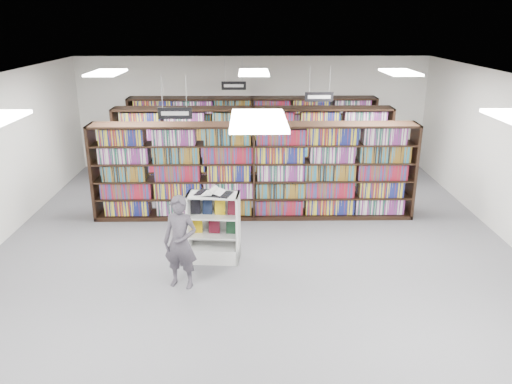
{
  "coord_description": "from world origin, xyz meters",
  "views": [
    {
      "loc": [
        -0.1,
        -8.4,
        4.23
      ],
      "look_at": [
        0.03,
        0.5,
        1.1
      ],
      "focal_mm": 35.0,
      "sensor_mm": 36.0,
      "label": 1
    }
  ],
  "objects_px": {
    "shopper": "(180,242)",
    "open_book": "(213,192)",
    "endcap_display": "(214,237)",
    "bookshelf_row_near": "(254,171)"
  },
  "relations": [
    {
      "from": "endcap_display",
      "to": "open_book",
      "type": "bearing_deg",
      "value": -78.38
    },
    {
      "from": "bookshelf_row_near",
      "to": "shopper",
      "type": "xyz_separation_m",
      "value": [
        -1.22,
        -3.05,
        -0.27
      ]
    },
    {
      "from": "bookshelf_row_near",
      "to": "shopper",
      "type": "relative_size",
      "value": 4.46
    },
    {
      "from": "bookshelf_row_near",
      "to": "endcap_display",
      "type": "xyz_separation_m",
      "value": [
        -0.74,
        -2.09,
        -0.61
      ]
    },
    {
      "from": "bookshelf_row_near",
      "to": "endcap_display",
      "type": "distance_m",
      "value": 2.3
    },
    {
      "from": "bookshelf_row_near",
      "to": "open_book",
      "type": "distance_m",
      "value": 2.26
    },
    {
      "from": "shopper",
      "to": "open_book",
      "type": "bearing_deg",
      "value": 77.53
    },
    {
      "from": "endcap_display",
      "to": "bookshelf_row_near",
      "type": "bearing_deg",
      "value": 75.31
    },
    {
      "from": "endcap_display",
      "to": "shopper",
      "type": "relative_size",
      "value": 0.82
    },
    {
      "from": "open_book",
      "to": "endcap_display",
      "type": "bearing_deg",
      "value": 113.9
    }
  ]
}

